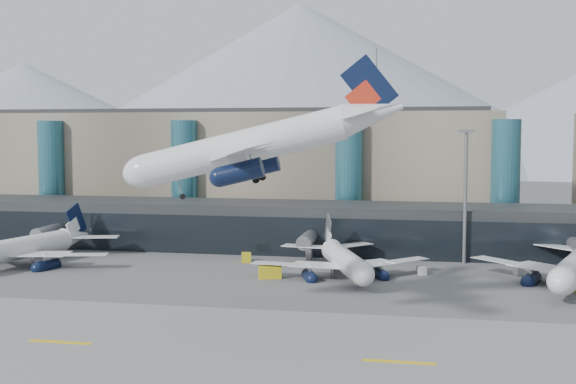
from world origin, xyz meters
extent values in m
plane|color=#515154|center=(0.00, 0.00, 0.00)|extent=(900.00, 900.00, 0.00)
cube|color=slate|center=(0.00, -15.00, 0.02)|extent=(400.00, 40.00, 0.04)
cube|color=gold|center=(-20.00, -15.00, 0.05)|extent=(8.00, 1.00, 0.02)
cube|color=gold|center=(20.00, -15.00, 0.05)|extent=(8.00, 1.00, 0.02)
cube|color=black|center=(0.00, 58.00, 5.00)|extent=(170.00, 18.00, 10.00)
cube|color=black|center=(0.00, 49.10, 4.00)|extent=(170.00, 0.40, 8.00)
cylinder|color=slate|center=(-55.00, 47.00, 4.20)|extent=(2.80, 14.00, 2.80)
cube|color=slate|center=(-55.00, 47.00, 1.20)|extent=(1.20, 1.20, 2.40)
cylinder|color=slate|center=(0.00, 47.00, 4.20)|extent=(2.80, 14.00, 2.80)
cube|color=slate|center=(0.00, 47.00, 1.20)|extent=(1.20, 1.20, 2.40)
cylinder|color=slate|center=(50.00, 47.00, 4.20)|extent=(2.80, 14.00, 2.80)
cube|color=slate|center=(50.00, 47.00, 1.20)|extent=(1.20, 1.20, 2.40)
cube|color=gray|center=(-25.00, 90.00, 15.00)|extent=(130.00, 30.00, 30.00)
cube|color=black|center=(-25.00, 90.00, 30.50)|extent=(123.50, 28.00, 1.00)
cylinder|color=#296374|center=(-70.00, 74.00, 14.00)|extent=(6.40, 6.40, 28.00)
cylinder|color=#296374|center=(-35.00, 74.00, 14.00)|extent=(6.40, 6.40, 28.00)
cylinder|color=#296374|center=(5.00, 74.00, 14.00)|extent=(6.40, 6.40, 28.00)
cylinder|color=#296374|center=(40.00, 74.00, 14.00)|extent=(6.40, 6.40, 28.00)
cylinder|color=slate|center=(10.00, 90.00, 38.00)|extent=(0.40, 0.40, 16.00)
cone|color=gray|center=(-260.00, 380.00, 37.50)|extent=(320.00, 320.00, 75.00)
cone|color=gray|center=(-60.00, 380.00, 55.00)|extent=(400.00, 400.00, 110.00)
cylinder|color=slate|center=(30.00, 48.00, 12.50)|extent=(0.70, 0.70, 25.00)
cube|color=slate|center=(30.00, 48.00, 25.30)|extent=(3.00, 1.20, 0.60)
cylinder|color=silver|center=(1.34, -2.65, 25.02)|extent=(26.80, 6.21, 4.40)
ellipsoid|color=silver|center=(-11.91, -3.56, 25.02)|extent=(6.45, 4.81, 4.40)
cone|color=silver|center=(18.37, -1.48, 25.24)|extent=(7.87, 4.91, 4.40)
cube|color=silver|center=(3.88, -11.98, 24.30)|extent=(14.82, 19.73, 0.22)
cylinder|color=black|center=(2.21, -9.82, 22.05)|extent=(5.47, 2.78, 2.42)
cube|color=silver|center=(18.74, -6.78, 25.46)|extent=(8.44, 10.38, 0.18)
cube|color=silver|center=(2.58, 6.95, 24.30)|extent=(12.84, 20.02, 0.22)
cylinder|color=black|center=(1.22, 4.57, 22.05)|extent=(5.47, 2.78, 2.42)
cube|color=silver|center=(18.01, 3.82, 25.46)|extent=(7.49, 10.56, 0.18)
cube|color=black|center=(18.75, -1.45, 28.77)|extent=(6.58, 0.71, 7.75)
cube|color=red|center=(17.62, -1.53, 27.45)|extent=(4.41, 0.61, 4.24)
cylinder|color=slate|center=(-7.94, -3.29, 22.16)|extent=(0.18, 0.18, 3.52)
cylinder|color=black|center=(-7.94, -3.29, 20.62)|extent=(0.80, 0.33, 0.78)
cylinder|color=black|center=(2.66, -5.21, 20.62)|extent=(1.03, 0.46, 1.00)
cylinder|color=black|center=(2.29, 0.06, 20.62)|extent=(1.03, 0.46, 1.00)
cylinder|color=silver|center=(-51.86, 31.00, 4.66)|extent=(9.87, 25.52, 4.18)
cone|color=silver|center=(-48.13, 46.79, 4.87)|extent=(5.73, 7.98, 4.18)
cube|color=silver|center=(-42.67, 30.68, 3.97)|extent=(18.89, 9.66, 0.21)
cylinder|color=black|center=(-45.11, 29.78, 1.84)|extent=(3.40, 5.44, 2.30)
cube|color=silver|center=(-43.22, 45.63, 5.08)|extent=(9.98, 5.87, 0.17)
cylinder|color=black|center=(-58.44, 32.92, 1.84)|extent=(3.40, 5.44, 2.30)
cube|color=silver|center=(-53.04, 47.94, 5.08)|extent=(9.42, 8.89, 0.17)
cube|color=black|center=(-48.05, 47.14, 8.21)|extent=(1.68, 6.13, 7.36)
cube|color=silver|center=(-48.30, 46.08, 6.96)|extent=(1.24, 4.13, 4.02)
cylinder|color=black|center=(-49.17, 31.48, 0.48)|extent=(0.58, 1.01, 0.95)
cylinder|color=black|center=(-54.05, 32.63, 0.48)|extent=(0.58, 1.01, 0.95)
cylinder|color=silver|center=(8.59, 31.00, 4.24)|extent=(11.19, 22.93, 3.81)
ellipsoid|color=silver|center=(12.39, 20.16, 4.24)|extent=(5.35, 6.29, 3.81)
cone|color=silver|center=(3.71, 44.93, 4.43)|extent=(5.76, 7.45, 3.81)
cube|color=silver|center=(15.79, 35.26, 3.61)|extent=(15.63, 15.45, 0.19)
cylinder|color=black|center=(14.37, 33.37, 1.67)|extent=(3.50, 5.03, 2.09)
cube|color=silver|center=(8.04, 46.45, 4.62)|extent=(8.20, 8.50, 0.15)
cube|color=silver|center=(0.31, 29.83, 3.61)|extent=(16.88, 7.17, 0.19)
cylinder|color=black|center=(2.60, 29.25, 1.67)|extent=(3.50, 5.03, 2.09)
cube|color=silver|center=(-0.63, 43.41, 4.62)|extent=(8.93, 4.53, 0.15)
cube|color=slate|center=(3.60, 45.24, 7.48)|extent=(2.10, 5.44, 6.70)
cube|color=silver|center=(3.93, 44.31, 6.33)|extent=(1.51, 3.68, 3.66)
cylinder|color=slate|center=(11.25, 23.41, 1.77)|extent=(0.15, 0.15, 3.04)
cylinder|color=black|center=(11.25, 23.41, 0.43)|extent=(0.45, 0.72, 0.68)
cylinder|color=black|center=(10.42, 32.68, 0.43)|extent=(0.61, 0.93, 0.87)
cylinder|color=black|center=(6.11, 31.17, 0.43)|extent=(0.61, 0.93, 0.87)
ellipsoid|color=silver|center=(43.07, 18.68, 4.83)|extent=(6.11, 7.17, 4.33)
cube|color=silver|center=(39.28, 35.89, 4.11)|extent=(17.76, 17.63, 0.22)
cylinder|color=black|center=(40.89, 33.73, 1.90)|extent=(4.00, 5.73, 2.38)
cube|color=silver|center=(48.15, 48.59, 5.26)|extent=(9.31, 9.69, 0.17)
cylinder|color=slate|center=(44.38, 22.38, 2.01)|extent=(0.18, 0.18, 3.47)
cylinder|color=black|center=(44.38, 22.38, 0.49)|extent=(0.52, 0.82, 0.77)
cylinder|color=black|center=(45.38, 32.93, 0.49)|extent=(0.69, 1.06, 0.99)
cube|color=silver|center=(-46.97, 29.10, 0.98)|extent=(3.99, 3.59, 1.96)
cube|color=gold|center=(-11.46, 41.70, 0.85)|extent=(2.50, 3.30, 1.70)
cube|color=#46464A|center=(8.96, 29.09, 0.92)|extent=(3.69, 2.73, 1.83)
cube|color=silver|center=(39.47, 38.57, 0.78)|extent=(3.11, 2.58, 1.57)
cube|color=silver|center=(22.05, 35.54, 0.67)|extent=(1.91, 2.56, 1.33)
cube|color=gold|center=(-3.58, 27.07, 1.07)|extent=(4.30, 3.11, 2.13)
camera|label=1|loc=(22.48, -92.67, 24.93)|focal=45.00mm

